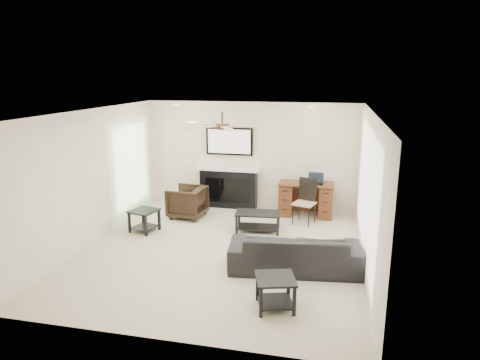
{
  "coord_description": "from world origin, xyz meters",
  "views": [
    {
      "loc": [
        1.88,
        -6.98,
        3.11
      ],
      "look_at": [
        0.2,
        0.59,
        1.19
      ],
      "focal_mm": 32.0,
      "sensor_mm": 36.0,
      "label": 1
    }
  ],
  "objects": [
    {
      "name": "room_shell",
      "position": [
        0.19,
        0.08,
        1.68
      ],
      "size": [
        5.5,
        5.54,
        2.52
      ],
      "color": "beige",
      "rests_on": "ground"
    },
    {
      "name": "sofa",
      "position": [
        1.36,
        -0.48,
        0.31
      ],
      "size": [
        2.22,
        1.08,
        0.62
      ],
      "primitive_type": "imported",
      "rotation": [
        0.0,
        0.0,
        3.26
      ],
      "color": "black",
      "rests_on": "ground"
    },
    {
      "name": "armchair",
      "position": [
        -1.24,
        1.67,
        0.35
      ],
      "size": [
        0.83,
        0.81,
        0.7
      ],
      "primitive_type": "imported",
      "rotation": [
        0.0,
        0.0,
        -1.66
      ],
      "color": "black",
      "rests_on": "ground"
    },
    {
      "name": "coffee_table",
      "position": [
        0.46,
        1.12,
        0.2
      ],
      "size": [
        0.94,
        0.58,
        0.4
      ],
      "primitive_type": "cube",
      "rotation": [
        0.0,
        0.0,
        0.09
      ],
      "color": "black",
      "rests_on": "ground"
    },
    {
      "name": "end_table_near",
      "position": [
        1.21,
        -1.73,
        0.23
      ],
      "size": [
        0.64,
        0.64,
        0.45
      ],
      "primitive_type": "cube",
      "rotation": [
        0.0,
        0.0,
        0.28
      ],
      "color": "black",
      "rests_on": "ground"
    },
    {
      "name": "end_table_left",
      "position": [
        -1.79,
        0.62,
        0.23
      ],
      "size": [
        0.61,
        0.61,
        0.45
      ],
      "primitive_type": "cube",
      "rotation": [
        0.0,
        0.0,
        -0.26
      ],
      "color": "black",
      "rests_on": "ground"
    },
    {
      "name": "fireplace_unit",
      "position": [
        -0.52,
        2.58,
        0.95
      ],
      "size": [
        1.52,
        0.34,
        1.91
      ],
      "primitive_type": "cube",
      "color": "black",
      "rests_on": "ground"
    },
    {
      "name": "desk",
      "position": [
        1.33,
        2.33,
        0.38
      ],
      "size": [
        1.22,
        0.56,
        0.76
      ],
      "primitive_type": "cube",
      "color": "#3E1C0F",
      "rests_on": "ground"
    },
    {
      "name": "desk_chair",
      "position": [
        1.33,
        1.78,
        0.48
      ],
      "size": [
        0.54,
        0.55,
        0.97
      ],
      "primitive_type": "cube",
      "rotation": [
        0.0,
        0.0,
        -0.31
      ],
      "color": "black",
      "rests_on": "ground"
    },
    {
      "name": "laptop",
      "position": [
        1.53,
        2.31,
        0.88
      ],
      "size": [
        0.33,
        0.24,
        0.23
      ],
      "primitive_type": "cube",
      "color": "black",
      "rests_on": "desk"
    }
  ]
}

